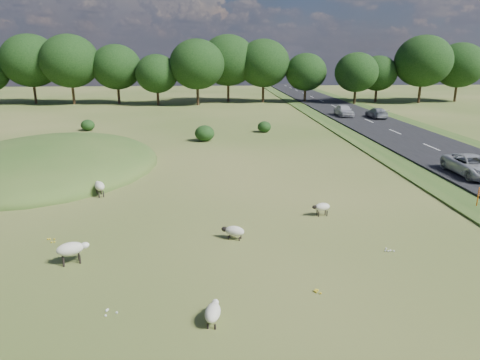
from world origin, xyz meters
name	(u,v)px	position (x,y,z in m)	size (l,w,h in m)	color
ground	(209,144)	(0.00, 20.00, 0.00)	(160.00, 160.00, 0.00)	#375A1C
mound	(51,166)	(-12.00, 12.00, 0.00)	(16.00, 20.00, 4.00)	#33561E
road	(375,124)	(20.00, 30.00, 0.12)	(8.00, 150.00, 0.25)	black
treeline	(203,65)	(-1.06, 55.44, 6.57)	(96.28, 14.66, 11.70)	black
shrubs	(188,129)	(-2.22, 24.12, 0.70)	(21.17, 8.65, 1.57)	black
marker_post	(478,198)	(15.04, 1.08, 0.60)	(0.06, 0.06, 1.20)	#D8590C
sheep_0	(213,312)	(0.35, -8.71, 0.41)	(0.64, 1.15, 0.64)	beige
sheep_1	(234,231)	(1.32, -2.29, 0.40)	(1.15, 0.78, 0.64)	beige
sheep_2	(71,249)	(-5.37, -4.29, 0.65)	(1.34, 0.94, 0.93)	beige
sheep_3	(322,207)	(6.10, 0.38, 0.50)	(1.03, 0.59, 0.72)	beige
sheep_4	(99,186)	(-6.44, 4.51, 0.63)	(0.93, 1.28, 0.90)	beige
car_0	(298,85)	(21.90, 87.66, 0.90)	(1.83, 4.49, 1.30)	maroon
car_1	(344,110)	(18.10, 36.47, 1.02)	(1.82, 4.53, 1.54)	silver
car_2	(473,166)	(18.10, 6.73, 0.94)	(2.27, 4.93, 1.37)	silver
car_5	(377,113)	(21.90, 34.54, 0.90)	(1.83, 4.50, 1.31)	#9EA1A5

